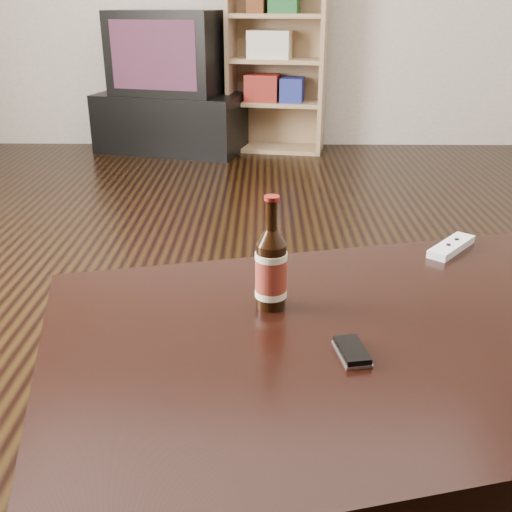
{
  "coord_description": "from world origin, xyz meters",
  "views": [
    {
      "loc": [
        0.09,
        -1.9,
        1.08
      ],
      "look_at": [
        0.08,
        -0.82,
        0.62
      ],
      "focal_mm": 42.0,
      "sensor_mm": 36.0,
      "label": 1
    }
  ],
  "objects_px": {
    "coffee_table": "(405,357)",
    "phone": "(352,352)",
    "beer_bottle": "(271,269)",
    "tv": "(167,53)",
    "tv_stand": "(171,122)",
    "remote": "(451,246)",
    "bookshelf": "(276,56)"
  },
  "relations": [
    {
      "from": "tv_stand",
      "to": "remote",
      "type": "distance_m",
      "value": 3.5
    },
    {
      "from": "beer_bottle",
      "to": "tv",
      "type": "bearing_deg",
      "value": 101.71
    },
    {
      "from": "beer_bottle",
      "to": "coffee_table",
      "type": "bearing_deg",
      "value": -17.19
    },
    {
      "from": "coffee_table",
      "to": "phone",
      "type": "distance_m",
      "value": 0.18
    },
    {
      "from": "coffee_table",
      "to": "beer_bottle",
      "type": "xyz_separation_m",
      "value": [
        -0.26,
        0.08,
        0.15
      ]
    },
    {
      "from": "remote",
      "to": "phone",
      "type": "bearing_deg",
      "value": -82.3
    },
    {
      "from": "tv_stand",
      "to": "bookshelf",
      "type": "distance_m",
      "value": 0.95
    },
    {
      "from": "coffee_table",
      "to": "phone",
      "type": "relative_size",
      "value": 15.48
    },
    {
      "from": "tv",
      "to": "remote",
      "type": "relative_size",
      "value": 5.43
    },
    {
      "from": "bookshelf",
      "to": "beer_bottle",
      "type": "distance_m",
      "value": 3.65
    },
    {
      "from": "coffee_table",
      "to": "tv",
      "type": "bearing_deg",
      "value": 105.34
    },
    {
      "from": "phone",
      "to": "tv_stand",
      "type": "bearing_deg",
      "value": 93.06
    },
    {
      "from": "tv_stand",
      "to": "tv",
      "type": "distance_m",
      "value": 0.51
    },
    {
      "from": "remote",
      "to": "coffee_table",
      "type": "bearing_deg",
      "value": -75.96
    },
    {
      "from": "tv",
      "to": "coffee_table",
      "type": "distance_m",
      "value": 3.81
    },
    {
      "from": "beer_bottle",
      "to": "remote",
      "type": "height_order",
      "value": "beer_bottle"
    },
    {
      "from": "tv_stand",
      "to": "coffee_table",
      "type": "relative_size",
      "value": 0.72
    },
    {
      "from": "bookshelf",
      "to": "remote",
      "type": "xyz_separation_m",
      "value": [
        0.38,
        -3.34,
        -0.18
      ]
    },
    {
      "from": "bookshelf",
      "to": "phone",
      "type": "height_order",
      "value": "bookshelf"
    },
    {
      "from": "beer_bottle",
      "to": "phone",
      "type": "height_order",
      "value": "beer_bottle"
    },
    {
      "from": "tv",
      "to": "bookshelf",
      "type": "relative_size",
      "value": 0.66
    },
    {
      "from": "phone",
      "to": "remote",
      "type": "relative_size",
      "value": 0.6
    },
    {
      "from": "tv_stand",
      "to": "beer_bottle",
      "type": "height_order",
      "value": "beer_bottle"
    },
    {
      "from": "tv",
      "to": "bookshelf",
      "type": "height_order",
      "value": "bookshelf"
    },
    {
      "from": "tv",
      "to": "coffee_table",
      "type": "relative_size",
      "value": 0.59
    },
    {
      "from": "tv_stand",
      "to": "coffee_table",
      "type": "height_order",
      "value": "coffee_table"
    },
    {
      "from": "phone",
      "to": "remote",
      "type": "distance_m",
      "value": 0.58
    },
    {
      "from": "tv_stand",
      "to": "tv",
      "type": "bearing_deg",
      "value": -90.0
    },
    {
      "from": "phone",
      "to": "remote",
      "type": "xyz_separation_m",
      "value": [
        0.31,
        0.49,
        0.0
      ]
    },
    {
      "from": "tv_stand",
      "to": "coffee_table",
      "type": "xyz_separation_m",
      "value": [
        1.01,
        -3.67,
        0.23
      ]
    },
    {
      "from": "coffee_table",
      "to": "remote",
      "type": "xyz_separation_m",
      "value": [
        0.19,
        0.39,
        0.08
      ]
    },
    {
      "from": "tv",
      "to": "beer_bottle",
      "type": "bearing_deg",
      "value": -63.15
    }
  ]
}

